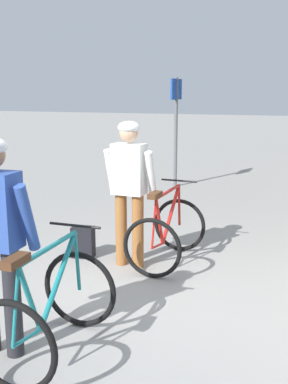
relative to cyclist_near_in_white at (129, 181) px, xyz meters
name	(u,v)px	position (x,y,z in m)	size (l,w,h in m)	color
ground_plane	(155,299)	(0.61, -0.79, -1.05)	(80.00, 80.00, 0.00)	gray
cyclist_near_in_white	(129,181)	(0.00, 0.00, 0.00)	(0.61, 0.31, 1.76)	#935B2D
bicycle_near_red	(167,232)	(0.40, 0.23, -0.65)	(0.73, 1.08, 0.99)	black
bicycle_far_teal	(50,309)	(0.19, -2.08, -0.65)	(0.75, 1.09, 0.99)	black
backpack_on_platform	(83,242)	(-0.68, 0.06, -0.85)	(0.28, 0.18, 0.40)	black
platform_sign_post	(176,114)	(-0.94, 4.90, 0.57)	(0.08, 0.70, 2.40)	#595B60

